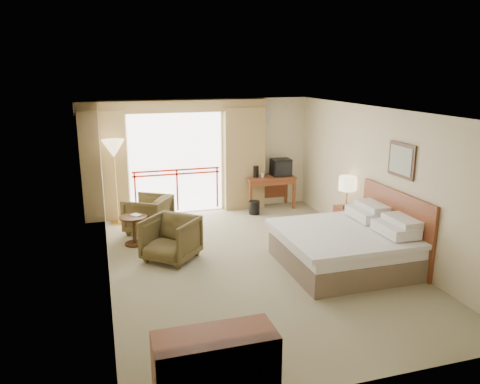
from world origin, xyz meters
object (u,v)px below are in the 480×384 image
object	(u,v)px
tv	(281,167)
armchair_near	(172,259)
wastebasket	(254,208)
armchair_far	(149,232)
dresser	(216,371)
side_table	(134,225)
bed	(346,246)
table_lamp	(347,184)
desk	(268,183)
nightstand	(346,221)
floor_lamp	(113,152)

from	to	relation	value
tv	armchair_near	size ratio (longest dim) A/B	0.53
tv	wastebasket	size ratio (longest dim) A/B	1.46
tv	armchair_far	bearing A→B (deg)	-160.82
wastebasket	tv	bearing A→B (deg)	26.29
dresser	armchair_far	bearing A→B (deg)	89.68
armchair_far	dresser	size ratio (longest dim) A/B	0.70
side_table	wastebasket	bearing A→B (deg)	23.17
side_table	bed	bearing A→B (deg)	-31.58
tv	side_table	distance (m)	4.14
table_lamp	armchair_near	world-z (taller)	table_lamp
wastebasket	armchair_far	size ratio (longest dim) A/B	0.37
table_lamp	desk	world-z (taller)	table_lamp
bed	table_lamp	xyz separation A→B (m)	(0.85, 1.56, 0.69)
armchair_far	armchair_near	xyz separation A→B (m)	(0.24, -1.64, 0.00)
armchair_far	dresser	distance (m)	5.64
bed	desk	world-z (taller)	bed
armchair_near	dresser	size ratio (longest dim) A/B	0.71
wastebasket	desk	bearing A→B (deg)	41.69
bed	armchair_near	size ratio (longest dim) A/B	2.42
nightstand	side_table	bearing A→B (deg)	172.62
bed	armchair_far	size ratio (longest dim) A/B	2.46
armchair_far	tv	bearing A→B (deg)	138.04
side_table	tv	bearing A→B (deg)	23.87
nightstand	tv	size ratio (longest dim) A/B	1.23
armchair_far	armchair_near	distance (m)	1.66
table_lamp	armchair_far	xyz separation A→B (m)	(-3.98, 1.27, -1.07)
bed	wastebasket	bearing A→B (deg)	99.45
wastebasket	floor_lamp	size ratio (longest dim) A/B	0.17
desk	floor_lamp	bearing A→B (deg)	179.80
wastebasket	dresser	xyz separation A→B (m)	(-2.47, -6.18, 0.25)
floor_lamp	tv	bearing A→B (deg)	2.67
desk	table_lamp	bearing A→B (deg)	-72.87
bed	dresser	xyz separation A→B (m)	(-3.04, -2.80, 0.04)
armchair_near	dresser	distance (m)	4.01
nightstand	floor_lamp	xyz separation A→B (m)	(-4.58, 2.10, 1.34)
desk	wastebasket	world-z (taller)	desk
table_lamp	wastebasket	world-z (taller)	table_lamp
side_table	dresser	xyz separation A→B (m)	(0.44, -4.94, 0.01)
table_lamp	wastebasket	size ratio (longest dim) A/B	1.96
nightstand	table_lamp	xyz separation A→B (m)	(0.00, 0.05, 0.78)
tv	armchair_far	world-z (taller)	tv
nightstand	tv	world-z (taller)	tv
dresser	nightstand	bearing A→B (deg)	46.66
armchair_far	side_table	size ratio (longest dim) A/B	1.48
table_lamp	armchair_far	size ratio (longest dim) A/B	0.73
tv	armchair_near	distance (m)	4.22
desk	dresser	bearing A→B (deg)	-118.32
floor_lamp	bed	bearing A→B (deg)	-44.06
table_lamp	floor_lamp	distance (m)	5.05
armchair_near	side_table	size ratio (longest dim) A/B	1.51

